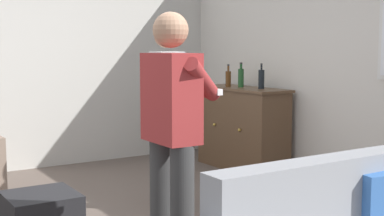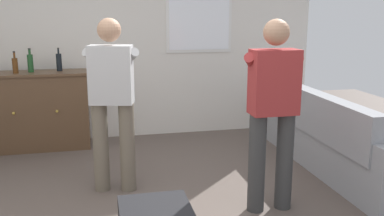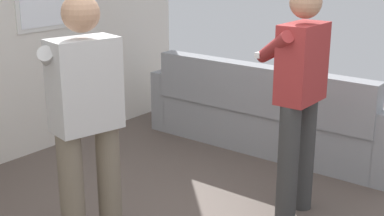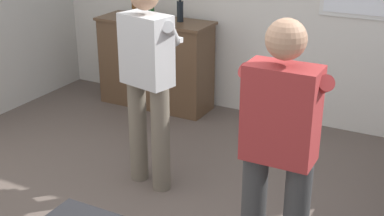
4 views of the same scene
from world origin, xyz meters
name	(u,v)px [view 3 (image 3 of 4)]	position (x,y,z in m)	size (l,w,h in m)	color
couch	(266,118)	(2.00, 0.86, 0.33)	(0.57, 2.60, 0.88)	gray
person_standing_left	(86,120)	(-0.34, 0.76, 0.94)	(0.54, 0.51, 1.68)	#6B6051
person_standing_right	(299,93)	(0.98, 0.03, 0.94)	(0.56, 0.47, 1.68)	#383838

